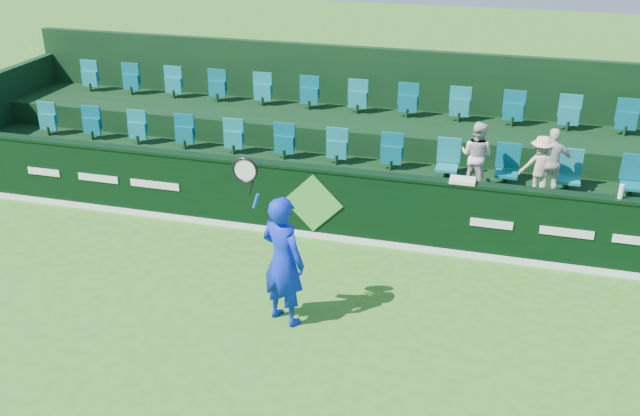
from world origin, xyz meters
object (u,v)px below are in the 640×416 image
(spectator_middle, at_px, (552,163))
(spectator_right, at_px, (540,166))
(tennis_player, at_px, (283,260))
(spectator_left, at_px, (476,155))
(drinks_bottle, at_px, (621,191))
(towel, at_px, (463,180))

(spectator_middle, distance_m, spectator_right, 0.20)
(tennis_player, distance_m, spectator_middle, 5.35)
(spectator_left, bearing_deg, drinks_bottle, 175.74)
(spectator_left, relative_size, drinks_bottle, 5.30)
(drinks_bottle, bearing_deg, spectator_middle, 132.35)
(spectator_right, distance_m, towel, 1.68)
(tennis_player, bearing_deg, drinks_bottle, 30.10)
(drinks_bottle, bearing_deg, tennis_player, -149.90)
(spectator_left, distance_m, spectator_right, 1.11)
(spectator_right, xyz_separation_m, drinks_bottle, (1.21, -1.12, 0.12))
(spectator_right, bearing_deg, tennis_player, 39.30)
(spectator_right, bearing_deg, spectator_middle, 171.59)
(spectator_left, bearing_deg, towel, 104.44)
(tennis_player, distance_m, drinks_bottle, 5.47)
(drinks_bottle, bearing_deg, spectator_left, 154.20)
(spectator_middle, xyz_separation_m, drinks_bottle, (1.02, -1.12, 0.04))
(towel, distance_m, drinks_bottle, 2.46)
(tennis_player, height_order, spectator_left, tennis_player)
(spectator_right, bearing_deg, drinks_bottle, 128.77)
(towel, bearing_deg, drinks_bottle, 0.00)
(spectator_middle, distance_m, towel, 1.82)
(towel, xyz_separation_m, drinks_bottle, (2.46, 0.00, 0.09))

